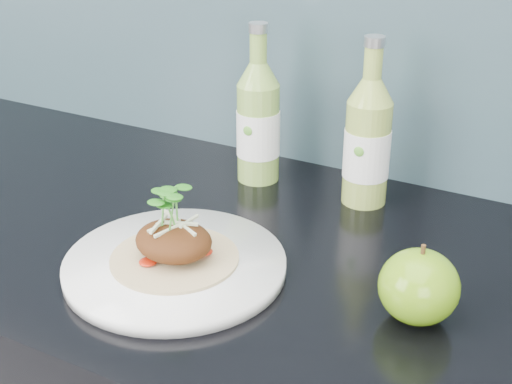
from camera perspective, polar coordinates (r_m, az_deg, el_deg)
dinner_plate at (r=0.88m, az=-6.49°, el=-5.83°), size 0.31×0.31×0.02m
pork_taco at (r=0.86m, az=-6.61°, el=-3.75°), size 0.16×0.16×0.10m
green_apple at (r=0.79m, az=12.90°, el=-7.39°), size 0.11×0.11×0.09m
cider_bottle_left at (r=1.08m, az=0.18°, el=5.57°), size 0.09×0.09×0.24m
cider_bottle_right at (r=1.02m, az=8.90°, el=3.95°), size 0.09×0.09×0.24m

